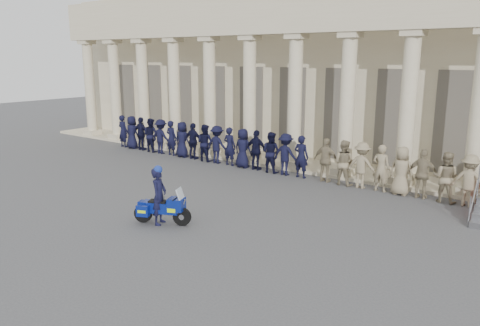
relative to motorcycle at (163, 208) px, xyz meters
name	(u,v)px	position (x,y,z in m)	size (l,w,h in m)	color
ground	(204,220)	(0.83, 1.03, -0.54)	(90.00, 90.00, 0.00)	#434345
building	(377,70)	(0.83, 15.77, 3.99)	(40.00, 12.50, 9.00)	#C4B593
officer_rank	(262,151)	(-1.53, 7.87, 0.42)	(20.45, 0.72, 1.91)	black
motorcycle	(163,208)	(0.00, 0.00, 0.00)	(1.83, 1.15, 1.24)	black
rider	(159,195)	(-0.10, -0.04, 0.42)	(0.67, 0.80, 1.94)	black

